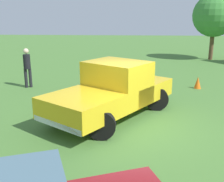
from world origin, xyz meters
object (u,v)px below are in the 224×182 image
Objects in this scene: traffic_cone at (198,83)px; person_bystander at (27,65)px; tree_back_right at (214,15)px; pickup_truck at (114,89)px.

person_bystander is at bearing 2.43° from traffic_cone.
tree_back_right reaches higher than traffic_cone.
tree_back_right reaches higher than pickup_truck.
pickup_truck reaches higher than traffic_cone.
traffic_cone is at bearing 71.35° from tree_back_right.
pickup_truck is 5.37m from traffic_cone.
traffic_cone is at bearing 170.98° from pickup_truck.
person_bystander is at bearing -95.69° from pickup_truck.
tree_back_right is (-10.90, -9.19, 2.23)m from person_bystander.
tree_back_right is at bearing 108.76° from person_bystander.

